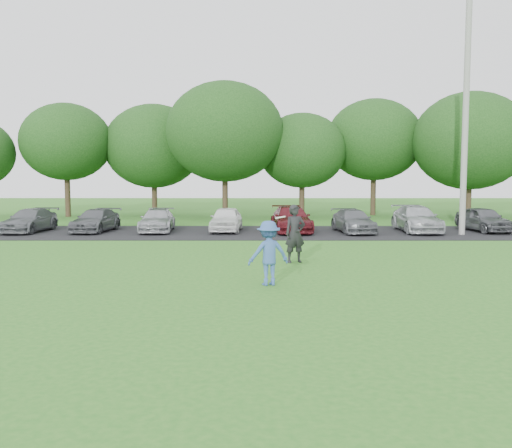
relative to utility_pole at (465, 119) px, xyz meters
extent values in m
plane|color=#276D1F|center=(-9.67, -11.98, -5.40)|extent=(100.00, 100.00, 0.00)
cube|color=black|center=(-9.67, 1.02, -5.39)|extent=(32.00, 6.50, 0.03)
cylinder|color=#969691|center=(0.00, 0.00, 0.00)|extent=(0.28, 0.28, 10.80)
imported|color=#385B9E|center=(-9.33, -11.87, -4.55)|extent=(1.23, 0.92, 1.69)
cylinder|color=white|center=(-9.04, -12.13, -3.59)|extent=(0.28, 0.27, 0.11)
imported|color=black|center=(-8.39, -8.13, -4.45)|extent=(0.80, 0.64, 1.90)
cube|color=black|center=(-8.21, -8.31, -4.17)|extent=(0.16, 0.14, 0.10)
imported|color=slate|center=(-20.81, 1.20, -4.81)|extent=(1.93, 4.00, 1.12)
imported|color=#53555A|center=(-17.60, 1.33, -4.82)|extent=(1.98, 3.93, 1.09)
imported|color=#A1A4A8|center=(-14.56, 1.34, -4.82)|extent=(1.73, 3.87, 1.10)
imported|color=white|center=(-11.15, 1.35, -4.76)|extent=(1.61, 3.64, 1.22)
imported|color=#581319|center=(-7.95, 1.20, -4.75)|extent=(2.07, 4.39, 1.24)
imported|color=slate|center=(-4.95, 0.98, -4.82)|extent=(1.96, 3.93, 1.10)
imported|color=#AEB1B6|center=(-1.78, 1.29, -4.74)|extent=(1.80, 4.34, 1.25)
imported|color=#53555B|center=(1.56, 1.42, -4.76)|extent=(1.99, 3.75, 1.21)
cylinder|color=#38281C|center=(-22.17, 11.02, -4.05)|extent=(0.36, 0.36, 2.70)
ellipsoid|color=#214C19|center=(-22.17, 11.02, -0.47)|extent=(5.94, 5.94, 5.05)
cylinder|color=#38281C|center=(-16.67, 12.42, -4.30)|extent=(0.36, 0.36, 2.20)
ellipsoid|color=#214C19|center=(-16.67, 12.42, -0.70)|extent=(6.68, 6.68, 5.68)
cylinder|color=#38281C|center=(-11.67, 9.62, -4.05)|extent=(0.36, 0.36, 2.70)
ellipsoid|color=#214C19|center=(-11.67, 9.62, 0.08)|extent=(7.42, 7.42, 6.31)
cylinder|color=#38281C|center=(-6.67, 11.02, -4.30)|extent=(0.36, 0.36, 2.20)
ellipsoid|color=#214C19|center=(-6.67, 11.02, -1.04)|extent=(5.76, 5.76, 4.90)
cylinder|color=#38281C|center=(-1.67, 12.42, -4.05)|extent=(0.36, 0.36, 2.70)
ellipsoid|color=#214C19|center=(-1.67, 12.42, -0.26)|extent=(6.50, 6.50, 5.53)
cylinder|color=#38281C|center=(3.83, 9.62, -4.30)|extent=(0.36, 0.36, 2.20)
ellipsoid|color=#214C19|center=(3.83, 9.62, -0.49)|extent=(7.24, 7.24, 6.15)
camera|label=1|loc=(-9.64, -26.64, -2.43)|focal=40.00mm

